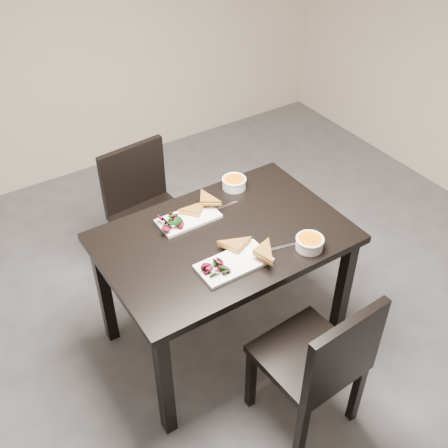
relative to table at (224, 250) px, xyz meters
The scene contains 15 objects.
ground 0.81m from the table, 121.84° to the right, with size 5.00×5.00×0.00m, color #47474C.
room_shell 1.28m from the table, 121.84° to the right, with size 5.02×5.02×2.81m.
table is the anchor object (origin of this frame).
chair_near 0.71m from the table, 84.67° to the right, with size 0.44×0.44×0.85m.
chair_far 0.77m from the table, 96.21° to the left, with size 0.46×0.46×0.85m.
plate_near 0.24m from the table, 111.08° to the right, with size 0.34×0.17×0.02m, color white.
sandwich_near 0.24m from the table, 93.91° to the right, with size 0.17×0.13×0.06m, color #B07224, non-canonical shape.
salad_near 0.30m from the table, 131.38° to the right, with size 0.11×0.10×0.05m, color black, non-canonical shape.
soup_bowl_near 0.44m from the table, 45.98° to the right, with size 0.14×0.14×0.06m.
cutlery_near 0.30m from the table, 52.86° to the right, with size 0.18×0.02×0.00m, color silver.
plate_far 0.24m from the table, 113.48° to the left, with size 0.31×0.16×0.02m, color white.
sandwich_far 0.23m from the table, 96.56° to the left, with size 0.16×0.12×0.05m, color #B07224, non-canonical shape.
salad_far 0.30m from the table, 133.20° to the left, with size 0.10×0.09×0.04m, color black, non-canonical shape.
soup_bowl_far 0.43m from the table, 49.37° to the left, with size 0.13×0.13×0.06m.
cutlery_far 0.25m from the table, 59.40° to the left, with size 0.18×0.02×0.00m, color silver.
Camera 1 is at (-0.85, -1.29, 2.46)m, focal length 43.58 mm.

